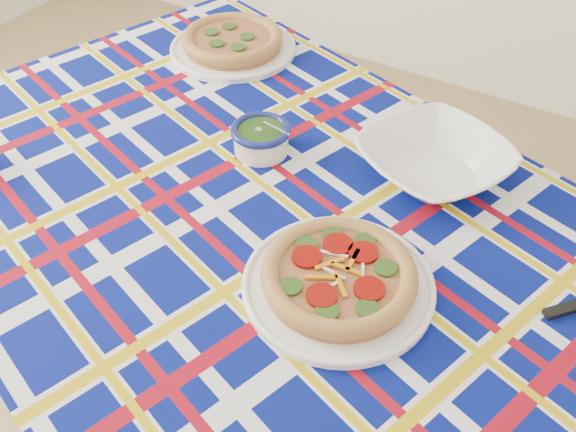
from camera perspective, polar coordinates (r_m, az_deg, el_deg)
The scene contains 7 objects.
floor at distance 1.96m, azimuth -15.25°, elevation -13.50°, with size 4.00×4.00×0.00m, color #94774C.
dining_table at distance 1.24m, azimuth -1.68°, elevation -2.98°, with size 1.89×1.49×0.77m.
tablecloth at distance 1.22m, azimuth -1.70°, elevation -2.15°, with size 1.68×1.06×0.11m, color #051064, non-canonical shape.
main_focaccia_plate at distance 1.05m, azimuth 4.56°, elevation -5.30°, with size 0.33×0.33×0.06m, color #975C35, non-canonical shape.
pesto_bowl at distance 1.32m, azimuth -2.42°, elevation 7.07°, with size 0.12×0.12×0.07m, color #17320D, non-canonical shape.
serving_bowl at distance 1.29m, azimuth 12.88°, elevation 4.81°, with size 0.28×0.28×0.07m, color white.
second_focaccia_plate at distance 1.69m, azimuth -4.95°, elevation 15.27°, with size 0.33×0.33×0.06m, color #975C35, non-canonical shape.
Camera 1 is at (0.96, -0.62, 1.59)m, focal length 40.00 mm.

